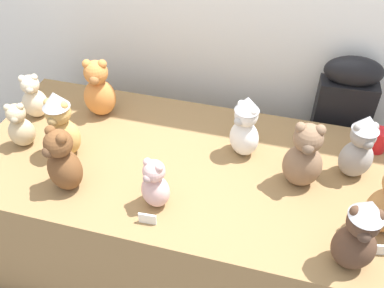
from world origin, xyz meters
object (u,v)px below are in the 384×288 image
Objects in this scene: teddy_bear_chestnut at (63,161)px; teddy_bear_cream at (34,97)px; teddy_bear_ginger at (99,90)px; teddy_bear_mocha at (304,157)px; instrument_case at (334,140)px; display_table at (192,216)px; teddy_bear_honey at (61,125)px; teddy_bear_blush at (155,185)px; teddy_bear_snow at (245,127)px; party_cup_red at (378,140)px; teddy_bear_ash at (360,147)px; teddy_bear_sand at (20,126)px; teddy_bear_cocoa at (358,235)px.

teddy_bear_chestnut is 1.26× the size of teddy_bear_cream.
teddy_bear_ginger is (-0.07, 0.50, 0.00)m from teddy_bear_chestnut.
teddy_bear_mocha is 1.02× the size of teddy_bear_ginger.
instrument_case reaches higher than teddy_bear_ginger.
teddy_bear_honey reaches higher than display_table.
teddy_bear_snow reaches higher than teddy_bear_blush.
teddy_bear_blush reaches higher than display_table.
teddy_bear_snow is 0.78m from teddy_bear_chestnut.
teddy_bear_cream is (-0.76, 0.39, 0.00)m from teddy_bear_blush.
party_cup_red is (0.32, 0.30, -0.09)m from teddy_bear_mocha.
teddy_bear_ash is at bearing 43.90° from teddy_bear_chestnut.
teddy_bear_cream is at bearing 170.64° from display_table.
instrument_case is at bearing 29.19° from teddy_bear_honey.
teddy_bear_chestnut is 0.51m from teddy_bear_ginger.
party_cup_red reaches higher than display_table.
instrument_case is at bearing 42.43° from display_table.
display_table is at bearing 167.28° from teddy_bear_ash.
teddy_bear_cream is (-0.06, 0.21, 0.00)m from teddy_bear_sand.
instrument_case is at bearing -10.73° from teddy_bear_cream.
teddy_bear_cocoa is at bearing -11.60° from teddy_bear_honey.
instrument_case is at bearing 69.55° from teddy_bear_blush.
teddy_bear_blush is 0.71× the size of teddy_bear_cocoa.
display_table is 6.04× the size of teddy_bear_cocoa.
teddy_bear_honey is (-1.03, -0.09, 0.02)m from teddy_bear_mocha.
teddy_bear_chestnut reaches higher than teddy_bear_blush.
teddy_bear_chestnut is 1.38m from party_cup_red.
teddy_bear_chestnut is (-0.93, -0.28, -0.01)m from teddy_bear_mocha.
teddy_bear_cocoa reaches higher than display_table.
instrument_case is 9.37× the size of party_cup_red.
display_table is at bearing 178.12° from teddy_bear_mocha.
teddy_bear_snow is (-0.44, -0.45, 0.35)m from instrument_case.
teddy_bear_ash is 0.24m from party_cup_red.
teddy_bear_ginger reaches higher than teddy_bear_cream.
teddy_bear_snow is at bearing -27.53° from teddy_bear_cream.
teddy_bear_snow is (0.99, 0.21, 0.04)m from teddy_bear_sand.
teddy_bear_sand reaches higher than party_cup_red.
teddy_bear_cocoa is 2.98× the size of party_cup_red.
teddy_bear_ginger is (-1.22, 0.11, -0.01)m from teddy_bear_ash.
teddy_bear_mocha reaches higher than party_cup_red.
teddy_bear_sand is 0.40m from teddy_bear_ginger.
teddy_bear_mocha reaches higher than teddy_bear_blush.
party_cup_red is (0.86, 0.57, -0.05)m from teddy_bear_blush.
teddy_bear_blush is 0.75× the size of teddy_bear_ash.
teddy_bear_snow reaches higher than party_cup_red.
teddy_bear_sand is at bearing -179.64° from teddy_bear_mocha.
teddy_bear_mocha is 1.37× the size of teddy_bear_sand.
teddy_bear_ash is (1.46, 0.20, 0.05)m from teddy_bear_sand.
teddy_bear_ash is 1.21m from teddy_bear_chestnut.
teddy_bear_honey is (-1.21, -0.66, 0.36)m from instrument_case.
teddy_bear_ash is 1.02× the size of teddy_bear_ginger.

